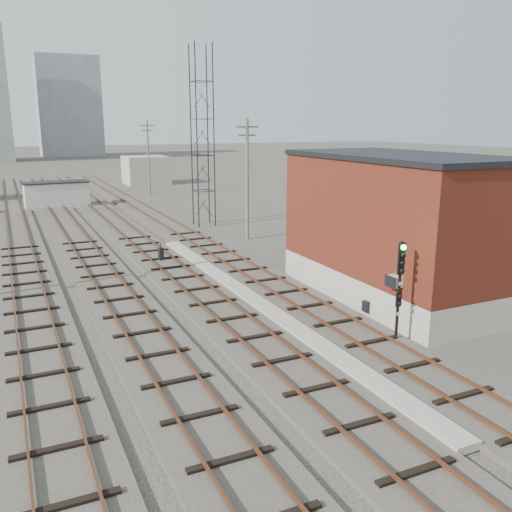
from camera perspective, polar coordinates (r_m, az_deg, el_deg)
ground at (r=70.46m, az=-16.63°, el=6.17°), size 320.00×320.00×0.00m
track_right at (r=50.54m, az=-10.19°, el=3.84°), size 3.20×90.00×0.39m
track_mid_right at (r=49.70m, az=-14.66°, el=3.44°), size 3.20×90.00×0.39m
track_mid_left at (r=49.16m, az=-19.24°, el=3.01°), size 3.20×90.00×0.39m
track_left at (r=48.95m, az=-23.89°, el=2.55°), size 3.20×90.00×0.39m
platform_curb at (r=26.88m, az=-0.40°, el=-4.68°), size 0.90×28.00×0.26m
brick_building at (r=28.00m, az=14.50°, el=3.02°), size 6.54×12.20×7.22m
lattice_tower at (r=46.88m, az=-5.66°, el=12.32°), size 1.60×1.60×15.00m
utility_pole_right_a at (r=40.91m, az=-0.93°, el=8.39°), size 1.80×0.24×9.00m
utility_pole_right_b at (r=69.32m, az=-11.26°, el=10.35°), size 1.80×0.24×9.00m
apartment_right at (r=160.28m, az=-19.11°, el=14.62°), size 16.00×12.00×26.00m
shed_right at (r=81.74m, az=-11.51°, el=8.85°), size 6.00×6.00×4.00m
signal_mast at (r=22.12m, az=14.90°, el=-2.86°), size 0.40×0.41×4.19m
switch_stand at (r=34.87m, az=-9.97°, el=0.16°), size 0.34×0.34×1.18m
site_trailer at (r=60.84m, az=-20.25°, el=6.09°), size 6.61×3.05×2.74m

